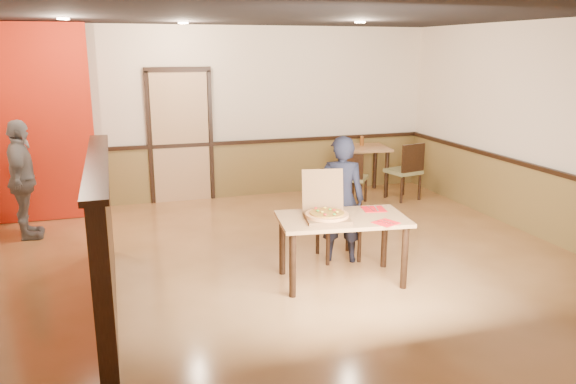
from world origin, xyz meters
name	(u,v)px	position (x,y,z in m)	size (l,w,h in m)	color
floor	(294,271)	(0.00, 0.00, 0.00)	(7.00, 7.00, 0.00)	tan
ceiling	(295,11)	(0.00, 0.00, 2.80)	(7.00, 7.00, 0.00)	black
wall_back	(228,114)	(0.00, 3.50, 1.40)	(7.00, 7.00, 0.00)	#F8E1C2
wall_right	(561,134)	(3.50, 0.00, 1.40)	(7.00, 7.00, 0.00)	#F8E1C2
wainscot_back	(230,170)	(0.00, 3.47, 0.45)	(7.00, 0.04, 0.90)	olive
chair_rail_back	(230,143)	(0.00, 3.45, 0.92)	(7.00, 0.06, 0.06)	black
wainscot_right	(550,207)	(3.47, 0.00, 0.45)	(0.04, 7.00, 0.90)	olive
chair_rail_right	(553,172)	(3.45, 0.00, 0.92)	(0.06, 7.00, 0.06)	black
back_door	(181,137)	(-0.80, 3.46, 1.05)	(0.90, 0.06, 2.10)	tan
booth_partition	(103,231)	(-2.00, -0.20, 0.74)	(0.20, 3.10, 1.44)	black
red_accent_panel	(33,124)	(-2.90, 3.00, 1.40)	(1.60, 0.20, 2.78)	#B8200D
spot_a	(63,19)	(-2.30, 1.80, 2.78)	(0.14, 0.14, 0.02)	beige
spot_b	(183,23)	(-0.80, 2.50, 2.78)	(0.14, 0.14, 0.02)	beige
spot_c	(360,22)	(1.40, 1.50, 2.78)	(0.14, 0.14, 0.02)	beige
main_table	(342,227)	(0.40, -0.40, 0.61)	(1.43, 0.93, 0.72)	#B57E4C
diner_chair	(337,215)	(0.63, 0.32, 0.52)	(0.49, 0.49, 0.95)	olive
side_chair_left	(352,176)	(1.76, 2.40, 0.46)	(0.59, 0.59, 0.85)	olive
side_chair_right	(406,169)	(2.71, 2.38, 0.52)	(0.57, 0.57, 0.96)	olive
side_table	(364,157)	(2.25, 3.00, 0.63)	(0.85, 0.85, 0.81)	#B57E4C
diner	(341,199)	(0.62, 0.17, 0.75)	(0.55, 0.36, 1.49)	black
passerby	(23,180)	(-3.00, 2.16, 0.78)	(0.92, 0.38, 1.57)	gray
pizza_box	(326,212)	(0.22, -0.38, 0.78)	(0.53, 0.60, 0.47)	brown
pizza	(327,215)	(0.21, -0.43, 0.77)	(0.45, 0.45, 0.03)	#E79954
napkin_near	(386,223)	(0.74, -0.73, 0.72)	(0.28, 0.28, 0.01)	red
napkin_far	(374,209)	(0.84, -0.24, 0.72)	(0.28, 0.28, 0.01)	red
condiment	(362,141)	(2.25, 3.13, 0.90)	(0.06, 0.06, 0.16)	brown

